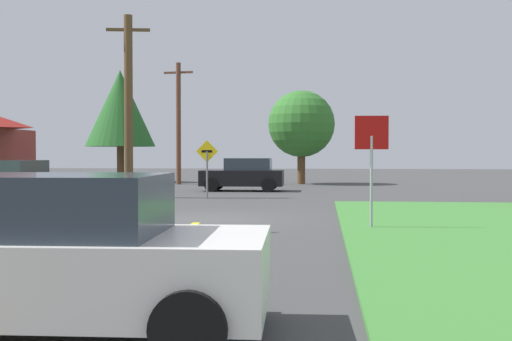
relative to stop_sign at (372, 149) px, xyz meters
The scene contains 11 objects.
ground_plane 5.31m from the stop_sign, 154.72° to the left, with size 120.00×120.00×0.00m, color #424242.
lane_stripe_center 7.64m from the stop_sign, 127.19° to the right, with size 0.20×14.00×0.01m, color yellow.
stop_sign is the anchor object (origin of this frame).
parked_car_near_building 12.29m from the stop_sign, 157.73° to the left, with size 4.04×2.50×1.62m.
car_behind_on_main_road 9.88m from the stop_sign, 112.17° to the right, with size 3.96×2.19×1.62m.
car_approaching_junction 16.23m from the stop_sign, 108.10° to the left, with size 4.06×2.03×1.62m.
utility_pole_mid 13.90m from the stop_sign, 132.03° to the left, with size 1.80×0.41×7.59m.
utility_pole_far 23.88m from the stop_sign, 114.25° to the left, with size 1.80×0.34×7.29m.
direction_sign 11.50m from the stop_sign, 120.54° to the left, with size 0.91×0.08×2.39m.
oak_tree_left 27.90m from the stop_sign, 120.55° to the left, with size 4.46×4.46×7.22m.
pine_tree_center 23.04m from the stop_sign, 96.12° to the left, with size 4.04×4.04×5.67m.
Camera 1 is at (3.31, -17.24, 1.83)m, focal length 43.85 mm.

